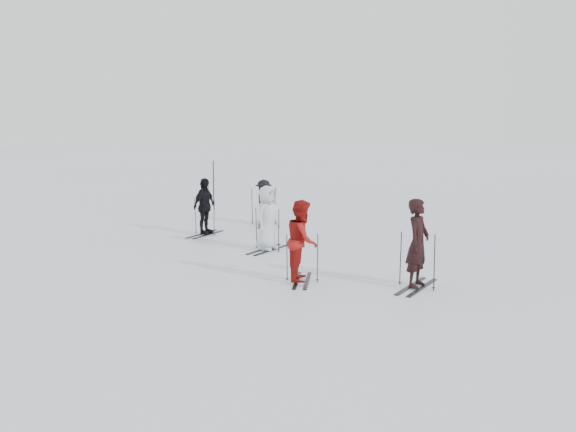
{
  "coord_description": "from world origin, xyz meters",
  "views": [
    {
      "loc": [
        1.86,
        -16.03,
        3.81
      ],
      "look_at": [
        0.0,
        1.0,
        1.0
      ],
      "focal_mm": 40.0,
      "sensor_mm": 36.0,
      "label": 1
    }
  ],
  "objects_px": {
    "skier_near_dark": "(418,244)",
    "skier_grey": "(267,219)",
    "skier_uphill_far": "(264,202)",
    "piste_marker": "(214,185)",
    "skier_uphill_left": "(204,207)",
    "skier_red": "(302,242)"
  },
  "relations": [
    {
      "from": "skier_near_dark",
      "to": "skier_uphill_left",
      "type": "bearing_deg",
      "value": 73.45
    },
    {
      "from": "skier_uphill_far",
      "to": "piste_marker",
      "type": "height_order",
      "value": "piste_marker"
    },
    {
      "from": "skier_uphill_left",
      "to": "piste_marker",
      "type": "relative_size",
      "value": 0.91
    },
    {
      "from": "skier_uphill_far",
      "to": "skier_near_dark",
      "type": "bearing_deg",
      "value": -156.25
    },
    {
      "from": "skier_red",
      "to": "skier_grey",
      "type": "xyz_separation_m",
      "value": [
        -1.24,
        3.17,
        -0.03
      ]
    },
    {
      "from": "skier_uphill_left",
      "to": "piste_marker",
      "type": "height_order",
      "value": "piste_marker"
    },
    {
      "from": "skier_near_dark",
      "to": "skier_grey",
      "type": "distance_m",
      "value": 5.1
    },
    {
      "from": "skier_red",
      "to": "skier_grey",
      "type": "relative_size",
      "value": 1.03
    },
    {
      "from": "skier_near_dark",
      "to": "skier_uphill_far",
      "type": "xyz_separation_m",
      "value": [
        -4.47,
        7.49,
        -0.21
      ]
    },
    {
      "from": "skier_red",
      "to": "piste_marker",
      "type": "height_order",
      "value": "piste_marker"
    },
    {
      "from": "skier_uphill_left",
      "to": "piste_marker",
      "type": "bearing_deg",
      "value": 31.92
    },
    {
      "from": "skier_uphill_far",
      "to": "piste_marker",
      "type": "bearing_deg",
      "value": 31.16
    },
    {
      "from": "skier_grey",
      "to": "skier_uphill_left",
      "type": "relative_size",
      "value": 1.02
    },
    {
      "from": "skier_near_dark",
      "to": "skier_grey",
      "type": "bearing_deg",
      "value": 73.31
    },
    {
      "from": "skier_red",
      "to": "piste_marker",
      "type": "relative_size",
      "value": 0.96
    },
    {
      "from": "skier_red",
      "to": "skier_uphill_far",
      "type": "distance_m",
      "value": 7.49
    },
    {
      "from": "skier_grey",
      "to": "piste_marker",
      "type": "height_order",
      "value": "piste_marker"
    },
    {
      "from": "skier_grey",
      "to": "piste_marker",
      "type": "relative_size",
      "value": 0.93
    },
    {
      "from": "skier_grey",
      "to": "skier_uphill_left",
      "type": "height_order",
      "value": "skier_grey"
    },
    {
      "from": "skier_red",
      "to": "skier_uphill_far",
      "type": "xyz_separation_m",
      "value": [
        -1.94,
        7.24,
        -0.17
      ]
    },
    {
      "from": "skier_near_dark",
      "to": "skier_grey",
      "type": "xyz_separation_m",
      "value": [
        -3.77,
        3.43,
        -0.08
      ]
    },
    {
      "from": "skier_grey",
      "to": "skier_uphill_left",
      "type": "distance_m",
      "value": 3.03
    }
  ]
}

